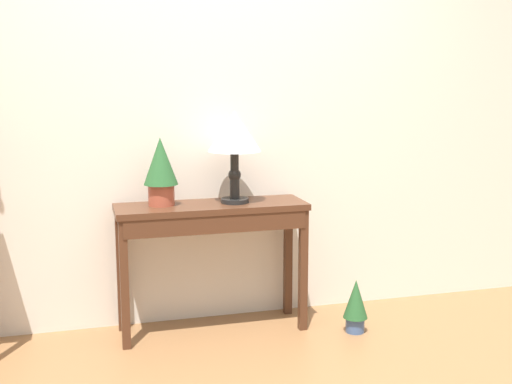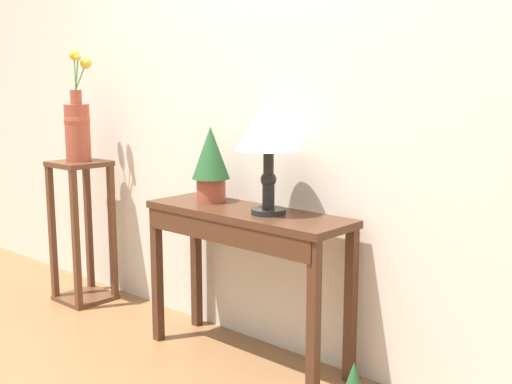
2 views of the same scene
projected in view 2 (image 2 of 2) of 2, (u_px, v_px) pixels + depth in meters
back_wall_with_art at (290, 71)px, 3.06m from camera, size 9.00×0.10×2.80m
console_table at (243, 237)px, 3.02m from camera, size 1.08×0.34×0.75m
table_lamp at (269, 130)px, 2.86m from camera, size 0.30×0.30×0.52m
potted_plant_on_console at (211, 161)px, 3.18m from camera, size 0.19×0.19×0.38m
pedestal_stand_left at (82, 232)px, 3.91m from camera, size 0.30×0.30×0.87m
flower_vase_tall at (78, 125)px, 3.80m from camera, size 0.17×0.16×0.66m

